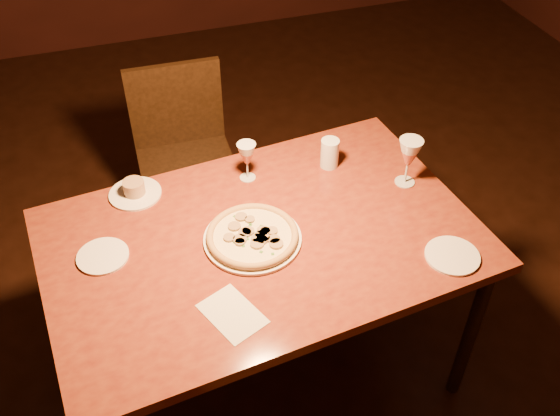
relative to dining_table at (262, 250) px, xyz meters
name	(u,v)px	position (x,y,z in m)	size (l,w,h in m)	color
floor	(312,409)	(0.12, -0.25, -0.73)	(7.00, 7.00, 0.00)	black
dining_table	(262,250)	(0.00, 0.00, 0.00)	(1.58, 1.11, 0.80)	brown
chair_far	(185,153)	(-0.11, 0.94, -0.21)	(0.46, 0.46, 0.93)	black
pizza_plate	(252,236)	(-0.04, -0.01, 0.09)	(0.34, 0.34, 0.04)	white
ramekin_saucer	(135,190)	(-0.39, 0.36, 0.09)	(0.20, 0.20, 0.06)	white
wine_glass_far	(247,161)	(0.04, 0.32, 0.15)	(0.07, 0.07, 0.16)	#C26451
wine_glass_right	(408,162)	(0.61, 0.11, 0.17)	(0.09, 0.09, 0.20)	#C26451
water_tumbler	(330,153)	(0.37, 0.30, 0.13)	(0.07, 0.07, 0.12)	silver
side_plate_left	(103,256)	(-0.54, 0.07, 0.08)	(0.18, 0.18, 0.01)	white
side_plate_near	(452,256)	(0.58, -0.30, 0.08)	(0.18, 0.18, 0.01)	white
menu_card	(232,314)	(-0.19, -0.30, 0.07)	(0.14, 0.20, 0.00)	silver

